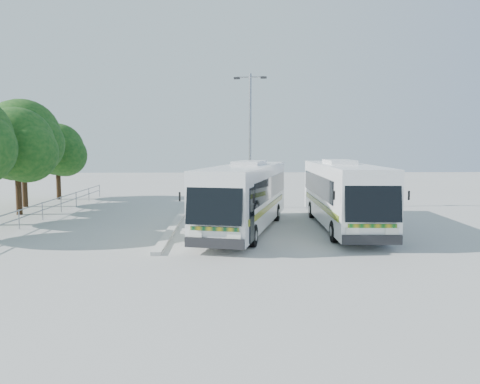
{
  "coord_description": "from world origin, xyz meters",
  "views": [
    {
      "loc": [
        0.38,
        -23.5,
        4.17
      ],
      "look_at": [
        1.14,
        1.51,
        1.7
      ],
      "focal_mm": 35.0,
      "sensor_mm": 36.0,
      "label": 1
    }
  ],
  "objects_px": {
    "tree_far_c": "(18,144)",
    "coach_adjacent": "(342,193)",
    "coach_main": "(246,195)",
    "lamppost": "(250,135)",
    "tree_far_d": "(24,136)",
    "tree_far_e": "(58,150)"
  },
  "relations": [
    {
      "from": "tree_far_e",
      "to": "lamppost",
      "type": "height_order",
      "value": "lamppost"
    },
    {
      "from": "tree_far_d",
      "to": "coach_main",
      "type": "relative_size",
      "value": 0.62
    },
    {
      "from": "tree_far_e",
      "to": "coach_main",
      "type": "relative_size",
      "value": 0.5
    },
    {
      "from": "coach_main",
      "to": "lamppost",
      "type": "height_order",
      "value": "lamppost"
    },
    {
      "from": "tree_far_d",
      "to": "tree_far_e",
      "type": "relative_size",
      "value": 1.24
    },
    {
      "from": "tree_far_d",
      "to": "coach_main",
      "type": "bearing_deg",
      "value": -32.79
    },
    {
      "from": "tree_far_e",
      "to": "lamppost",
      "type": "bearing_deg",
      "value": -20.55
    },
    {
      "from": "tree_far_c",
      "to": "coach_adjacent",
      "type": "relative_size",
      "value": 0.55
    },
    {
      "from": "tree_far_c",
      "to": "lamppost",
      "type": "relative_size",
      "value": 0.73
    },
    {
      "from": "tree_far_c",
      "to": "coach_adjacent",
      "type": "xyz_separation_m",
      "value": [
        18.44,
        -5.1,
        -2.48
      ]
    },
    {
      "from": "tree_far_c",
      "to": "tree_far_e",
      "type": "relative_size",
      "value": 1.1
    },
    {
      "from": "coach_adjacent",
      "to": "tree_far_d",
      "type": "bearing_deg",
      "value": 158.36
    },
    {
      "from": "tree_far_e",
      "to": "coach_adjacent",
      "type": "xyz_separation_m",
      "value": [
        18.95,
        -13.3,
        -2.11
      ]
    },
    {
      "from": "tree_far_d",
      "to": "lamppost",
      "type": "xyz_separation_m",
      "value": [
        15.31,
        -0.98,
        0.1
      ]
    },
    {
      "from": "tree_far_d",
      "to": "lamppost",
      "type": "relative_size",
      "value": 0.82
    },
    {
      "from": "tree_far_e",
      "to": "coach_main",
      "type": "xyz_separation_m",
      "value": [
        13.98,
        -13.95,
        -2.12
      ]
    },
    {
      "from": "tree_far_c",
      "to": "tree_far_e",
      "type": "height_order",
      "value": "tree_far_c"
    },
    {
      "from": "tree_far_c",
      "to": "coach_main",
      "type": "distance_m",
      "value": 14.86
    },
    {
      "from": "coach_main",
      "to": "lamppost",
      "type": "xyz_separation_m",
      "value": [
        0.65,
        8.46,
        3.15
      ]
    },
    {
      "from": "coach_adjacent",
      "to": "lamppost",
      "type": "xyz_separation_m",
      "value": [
        -4.32,
        7.81,
        3.14
      ]
    },
    {
      "from": "coach_main",
      "to": "lamppost",
      "type": "distance_m",
      "value": 9.06
    },
    {
      "from": "tree_far_d",
      "to": "coach_main",
      "type": "xyz_separation_m",
      "value": [
        14.66,
        -9.45,
        -3.05
      ]
    }
  ]
}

